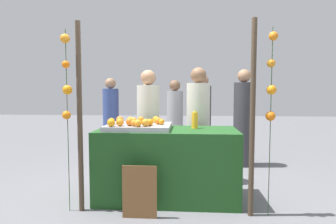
{
  "coord_description": "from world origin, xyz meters",
  "views": [
    {
      "loc": [
        0.25,
        -3.48,
        1.34
      ],
      "look_at": [
        0.0,
        0.15,
        1.07
      ],
      "focal_mm": 30.73,
      "sensor_mm": 36.0,
      "label": 1
    }
  ],
  "objects_px": {
    "orange_1": "(150,122)",
    "chalkboard_sign": "(140,192)",
    "juice_bottle": "(195,120)",
    "vendor_right": "(198,129)",
    "stall_counter": "(167,164)",
    "vendor_left": "(148,130)",
    "orange_0": "(162,122)"
  },
  "relations": [
    {
      "from": "orange_1",
      "to": "chalkboard_sign",
      "type": "bearing_deg",
      "value": -97.75
    },
    {
      "from": "juice_bottle",
      "to": "chalkboard_sign",
      "type": "height_order",
      "value": "juice_bottle"
    },
    {
      "from": "orange_1",
      "to": "vendor_right",
      "type": "xyz_separation_m",
      "value": [
        0.59,
        0.84,
        -0.19
      ]
    },
    {
      "from": "orange_1",
      "to": "juice_bottle",
      "type": "distance_m",
      "value": 0.59
    },
    {
      "from": "stall_counter",
      "to": "orange_1",
      "type": "xyz_separation_m",
      "value": [
        -0.19,
        -0.15,
        0.54
      ]
    },
    {
      "from": "stall_counter",
      "to": "vendor_left",
      "type": "xyz_separation_m",
      "value": [
        -0.33,
        0.68,
        0.33
      ]
    },
    {
      "from": "stall_counter",
      "to": "chalkboard_sign",
      "type": "relative_size",
      "value": 2.96
    },
    {
      "from": "chalkboard_sign",
      "to": "stall_counter",
      "type": "bearing_deg",
      "value": 66.39
    },
    {
      "from": "chalkboard_sign",
      "to": "vendor_left",
      "type": "height_order",
      "value": "vendor_left"
    },
    {
      "from": "orange_0",
      "to": "vendor_left",
      "type": "distance_m",
      "value": 0.81
    },
    {
      "from": "vendor_left",
      "to": "vendor_right",
      "type": "height_order",
      "value": "vendor_right"
    },
    {
      "from": "stall_counter",
      "to": "chalkboard_sign",
      "type": "height_order",
      "value": "stall_counter"
    },
    {
      "from": "vendor_right",
      "to": "vendor_left",
      "type": "bearing_deg",
      "value": -179.28
    },
    {
      "from": "orange_1",
      "to": "chalkboard_sign",
      "type": "distance_m",
      "value": 0.81
    },
    {
      "from": "orange_1",
      "to": "juice_bottle",
      "type": "bearing_deg",
      "value": 24.99
    },
    {
      "from": "juice_bottle",
      "to": "vendor_right",
      "type": "distance_m",
      "value": 0.63
    },
    {
      "from": "chalkboard_sign",
      "to": "orange_0",
      "type": "bearing_deg",
      "value": 70.03
    },
    {
      "from": "chalkboard_sign",
      "to": "vendor_left",
      "type": "xyz_separation_m",
      "value": [
        -0.08,
        1.25,
        0.49
      ]
    },
    {
      "from": "stall_counter",
      "to": "vendor_left",
      "type": "distance_m",
      "value": 0.82
    },
    {
      "from": "orange_1",
      "to": "vendor_left",
      "type": "bearing_deg",
      "value": 99.2
    },
    {
      "from": "stall_counter",
      "to": "juice_bottle",
      "type": "xyz_separation_m",
      "value": [
        0.34,
        0.1,
        0.54
      ]
    },
    {
      "from": "vendor_left",
      "to": "vendor_right",
      "type": "distance_m",
      "value": 0.73
    },
    {
      "from": "juice_bottle",
      "to": "vendor_right",
      "type": "xyz_separation_m",
      "value": [
        0.06,
        0.59,
        -0.19
      ]
    },
    {
      "from": "orange_0",
      "to": "juice_bottle",
      "type": "relative_size",
      "value": 0.33
    },
    {
      "from": "orange_1",
      "to": "vendor_right",
      "type": "height_order",
      "value": "vendor_right"
    },
    {
      "from": "juice_bottle",
      "to": "chalkboard_sign",
      "type": "bearing_deg",
      "value": -131.47
    },
    {
      "from": "chalkboard_sign",
      "to": "vendor_right",
      "type": "xyz_separation_m",
      "value": [
        0.65,
        1.26,
        0.51
      ]
    },
    {
      "from": "juice_bottle",
      "to": "chalkboard_sign",
      "type": "relative_size",
      "value": 0.38
    },
    {
      "from": "stall_counter",
      "to": "orange_0",
      "type": "distance_m",
      "value": 0.54
    },
    {
      "from": "juice_bottle",
      "to": "vendor_left",
      "type": "bearing_deg",
      "value": 138.72
    },
    {
      "from": "chalkboard_sign",
      "to": "vendor_right",
      "type": "distance_m",
      "value": 1.5
    },
    {
      "from": "stall_counter",
      "to": "orange_0",
      "type": "bearing_deg",
      "value": -137.1
    }
  ]
}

